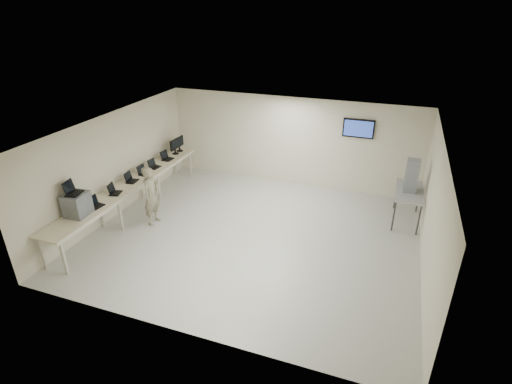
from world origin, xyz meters
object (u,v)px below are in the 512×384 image
(soldier, at_px, (152,196))
(side_table, at_px, (409,193))
(workbench, at_px, (130,186))
(equipment_box, at_px, (77,204))

(soldier, bearing_deg, side_table, -69.68)
(soldier, relative_size, side_table, 1.07)
(workbench, xyz_separation_m, equipment_box, (-0.06, -1.86, 0.35))
(workbench, xyz_separation_m, soldier, (0.85, -0.26, -0.02))
(workbench, height_order, side_table, side_table)
(soldier, bearing_deg, equipment_box, 150.08)
(workbench, bearing_deg, soldier, -17.05)
(equipment_box, distance_m, soldier, 1.88)
(equipment_box, height_order, side_table, equipment_box)
(equipment_box, bearing_deg, soldier, 56.39)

